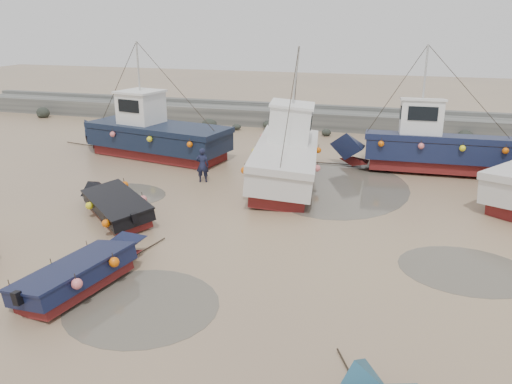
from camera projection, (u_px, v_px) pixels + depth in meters
ground at (257, 274)px, 15.28m from camera, size 120.00×120.00×0.00m
seawall at (346, 121)px, 34.98m from camera, size 60.00×4.92×1.50m
puddle_a at (142, 305)px, 13.61m from camera, size 4.28×4.28×0.01m
puddle_b at (466, 270)px, 15.50m from camera, size 4.09×4.09×0.01m
puddle_c at (124, 194)px, 22.19m from camera, size 3.83×3.83×0.01m
puddle_d at (337, 186)px, 23.22m from camera, size 6.56×6.56×0.01m
dinghy_1 at (86, 268)px, 14.45m from camera, size 2.54×5.84×1.43m
dinghy_4 at (116, 202)px, 19.73m from camera, size 5.36×4.77×1.43m
cabin_boat_0 at (149, 133)px, 28.04m from camera, size 11.43×4.68×6.22m
cabin_boat_1 at (284, 154)px, 23.81m from camera, size 4.13×11.33×6.22m
cabin_boat_2 at (426, 145)px, 25.24m from camera, size 10.43×3.33×6.22m
person at (203, 182)px, 23.90m from camera, size 0.67×0.50×1.66m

